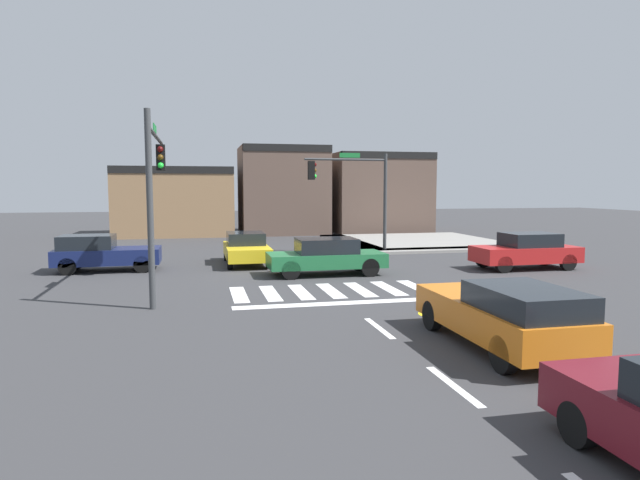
{
  "coord_description": "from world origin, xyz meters",
  "views": [
    {
      "loc": [
        -4.29,
        -21.98,
        3.44
      ],
      "look_at": [
        0.57,
        -0.31,
        1.3
      ],
      "focal_mm": 30.62,
      "sensor_mm": 36.0,
      "label": 1
    }
  ],
  "objects_px": {
    "car_yellow": "(246,248)",
    "traffic_signal_southwest": "(155,173)",
    "car_navy": "(103,253)",
    "traffic_signal_northeast": "(353,184)",
    "car_orange": "(503,314)",
    "car_green": "(326,256)",
    "car_red": "(526,251)"
  },
  "relations": [
    {
      "from": "car_orange",
      "to": "traffic_signal_southwest",
      "type": "bearing_deg",
      "value": 43.33
    },
    {
      "from": "car_yellow",
      "to": "car_navy",
      "type": "bearing_deg",
      "value": -81.5
    },
    {
      "from": "traffic_signal_southwest",
      "to": "car_red",
      "type": "height_order",
      "value": "traffic_signal_southwest"
    },
    {
      "from": "car_green",
      "to": "car_red",
      "type": "bearing_deg",
      "value": 177.81
    },
    {
      "from": "car_navy",
      "to": "car_red",
      "type": "bearing_deg",
      "value": -10.54
    },
    {
      "from": "traffic_signal_northeast",
      "to": "car_orange",
      "type": "xyz_separation_m",
      "value": [
        -1.63,
        -17.3,
        -2.87
      ]
    },
    {
      "from": "car_red",
      "to": "car_navy",
      "type": "height_order",
      "value": "car_red"
    },
    {
      "from": "car_yellow",
      "to": "car_red",
      "type": "height_order",
      "value": "car_red"
    },
    {
      "from": "traffic_signal_southwest",
      "to": "car_navy",
      "type": "xyz_separation_m",
      "value": [
        -2.56,
        5.43,
        -3.13
      ]
    },
    {
      "from": "car_yellow",
      "to": "traffic_signal_southwest",
      "type": "bearing_deg",
      "value": -28.27
    },
    {
      "from": "traffic_signal_southwest",
      "to": "car_orange",
      "type": "relative_size",
      "value": 1.29
    },
    {
      "from": "traffic_signal_southwest",
      "to": "car_green",
      "type": "height_order",
      "value": "traffic_signal_southwest"
    },
    {
      "from": "car_navy",
      "to": "traffic_signal_northeast",
      "type": "bearing_deg",
      "value": 18.03
    },
    {
      "from": "traffic_signal_southwest",
      "to": "car_yellow",
      "type": "bearing_deg",
      "value": -28.27
    },
    {
      "from": "traffic_signal_southwest",
      "to": "car_orange",
      "type": "height_order",
      "value": "traffic_signal_southwest"
    },
    {
      "from": "traffic_signal_southwest",
      "to": "car_navy",
      "type": "height_order",
      "value": "traffic_signal_southwest"
    },
    {
      "from": "car_red",
      "to": "traffic_signal_northeast",
      "type": "bearing_deg",
      "value": -51.47
    },
    {
      "from": "car_red",
      "to": "car_green",
      "type": "relative_size",
      "value": 0.95
    },
    {
      "from": "traffic_signal_northeast",
      "to": "car_green",
      "type": "relative_size",
      "value": 1.14
    },
    {
      "from": "car_red",
      "to": "car_green",
      "type": "height_order",
      "value": "car_red"
    },
    {
      "from": "car_red",
      "to": "car_navy",
      "type": "bearing_deg",
      "value": -10.54
    },
    {
      "from": "traffic_signal_southwest",
      "to": "car_green",
      "type": "distance_m",
      "value": 7.41
    },
    {
      "from": "traffic_signal_northeast",
      "to": "traffic_signal_southwest",
      "type": "xyz_separation_m",
      "value": [
        -9.22,
        -9.26,
        0.26
      ]
    },
    {
      "from": "traffic_signal_southwest",
      "to": "car_green",
      "type": "relative_size",
      "value": 1.32
    },
    {
      "from": "car_green",
      "to": "car_navy",
      "type": "height_order",
      "value": "car_navy"
    },
    {
      "from": "car_yellow",
      "to": "car_red",
      "type": "relative_size",
      "value": 0.97
    },
    {
      "from": "traffic_signal_northeast",
      "to": "car_navy",
      "type": "bearing_deg",
      "value": 18.03
    },
    {
      "from": "traffic_signal_southwest",
      "to": "car_navy",
      "type": "distance_m",
      "value": 6.77
    },
    {
      "from": "traffic_signal_northeast",
      "to": "car_yellow",
      "type": "height_order",
      "value": "traffic_signal_northeast"
    },
    {
      "from": "car_orange",
      "to": "car_navy",
      "type": "bearing_deg",
      "value": 37.0
    },
    {
      "from": "car_yellow",
      "to": "car_green",
      "type": "distance_m",
      "value": 4.73
    },
    {
      "from": "car_red",
      "to": "car_yellow",
      "type": "bearing_deg",
      "value": -19.83
    }
  ]
}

